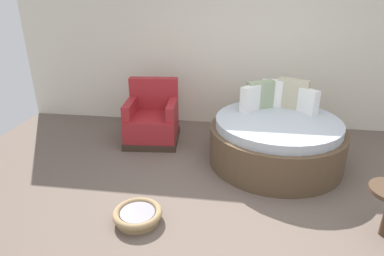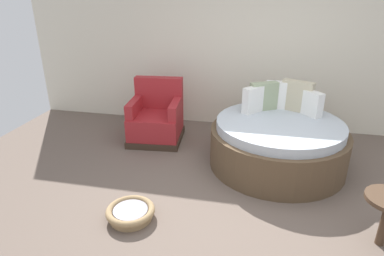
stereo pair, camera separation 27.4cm
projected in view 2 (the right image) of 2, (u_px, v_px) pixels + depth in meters
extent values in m
cube|color=#66564C|center=(243.00, 213.00, 3.54)|extent=(8.00, 8.00, 0.02)
cube|color=silver|center=(259.00, 47.00, 5.32)|extent=(8.00, 0.12, 2.71)
cylinder|color=brown|center=(277.00, 147.00, 4.41)|extent=(1.79, 1.79, 0.52)
cylinder|color=#B2BCC6|center=(280.00, 126.00, 4.28)|extent=(1.65, 1.65, 0.12)
cube|color=white|center=(311.00, 103.00, 4.42)|extent=(0.30, 0.33, 0.33)
cube|color=#BCB293|center=(297.00, 96.00, 4.56)|extent=(0.44, 0.29, 0.43)
cube|color=white|center=(280.00, 95.00, 4.67)|extent=(0.39, 0.13, 0.39)
cube|color=#93A37F|center=(264.00, 96.00, 4.60)|extent=(0.40, 0.30, 0.39)
cube|color=white|center=(254.00, 99.00, 4.52)|extent=(0.32, 0.35, 0.36)
cube|color=#38281E|center=(157.00, 137.00, 5.23)|extent=(0.87, 0.87, 0.10)
cube|color=#A32328|center=(156.00, 124.00, 5.14)|extent=(0.83, 0.83, 0.34)
cube|color=#A32328|center=(159.00, 93.00, 5.26)|extent=(0.77, 0.23, 0.50)
cube|color=#A32328|center=(135.00, 106.00, 5.07)|extent=(0.18, 0.69, 0.22)
cube|color=#A32328|center=(176.00, 108.00, 5.00)|extent=(0.18, 0.69, 0.22)
cylinder|color=#9E7F56|center=(131.00, 216.00, 3.44)|extent=(0.44, 0.44, 0.06)
torus|color=#9E7F56|center=(130.00, 211.00, 3.41)|extent=(0.51, 0.51, 0.07)
cylinder|color=slate|center=(131.00, 212.00, 3.41)|extent=(0.36, 0.36, 0.05)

